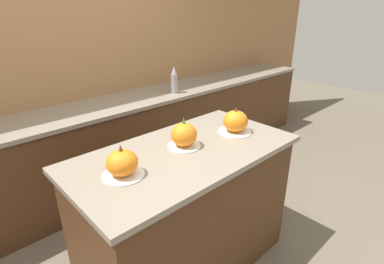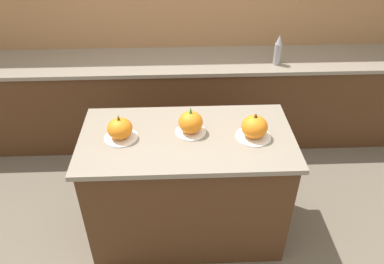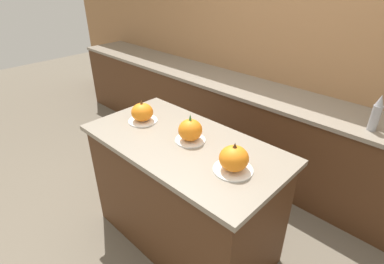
% 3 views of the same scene
% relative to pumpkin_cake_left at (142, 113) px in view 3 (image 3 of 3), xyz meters
% --- Properties ---
extents(ground_plane, '(12.00, 12.00, 0.00)m').
position_rel_pumpkin_cake_left_xyz_m(ground_plane, '(0.43, 0.00, -0.99)').
color(ground_plane, '#665B4C').
extents(wall_back, '(8.00, 0.06, 2.50)m').
position_rel_pumpkin_cake_left_xyz_m(wall_back, '(0.43, 1.58, 0.26)').
color(wall_back, '#9E7047').
rests_on(wall_back, ground_plane).
extents(kitchen_island, '(1.43, 0.75, 0.92)m').
position_rel_pumpkin_cake_left_xyz_m(kitchen_island, '(0.43, 0.00, -0.53)').
color(kitchen_island, '#4C2D19').
rests_on(kitchen_island, ground_plane).
extents(back_counter, '(6.00, 0.60, 0.89)m').
position_rel_pumpkin_cake_left_xyz_m(back_counter, '(0.43, 1.25, -0.54)').
color(back_counter, '#4C2D19').
rests_on(back_counter, ground_plane).
extents(pumpkin_cake_left, '(0.22, 0.22, 0.18)m').
position_rel_pumpkin_cake_left_xyz_m(pumpkin_cake_left, '(0.00, 0.00, 0.00)').
color(pumpkin_cake_left, white).
rests_on(pumpkin_cake_left, kitchen_island).
extents(pumpkin_cake_center, '(0.21, 0.21, 0.20)m').
position_rel_pumpkin_cake_left_xyz_m(pumpkin_cake_center, '(0.46, 0.04, 0.01)').
color(pumpkin_cake_center, white).
rests_on(pumpkin_cake_center, kitchen_island).
extents(pumpkin_cake_right, '(0.23, 0.23, 0.18)m').
position_rel_pumpkin_cake_left_xyz_m(pumpkin_cake_right, '(0.87, -0.02, 0.01)').
color(pumpkin_cake_right, white).
rests_on(pumpkin_cake_right, kitchen_island).
extents(bottle_tall, '(0.07, 0.07, 0.28)m').
position_rel_pumpkin_cake_left_xyz_m(bottle_tall, '(1.29, 1.12, 0.03)').
color(bottle_tall, '#99999E').
rests_on(bottle_tall, back_counter).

